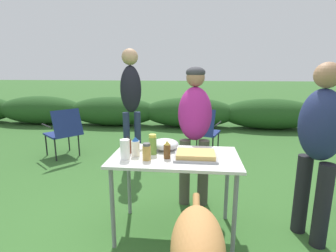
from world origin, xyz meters
The scene contains 17 objects.
ground_plane centered at (0.00, 0.00, 0.00)m, with size 60.00×60.00×0.00m, color #336028.
shrub_hedge centered at (0.00, 4.47, 0.38)m, with size 14.40×0.90×0.75m.
folding_table centered at (0.00, 0.00, 0.66)m, with size 1.10×0.64×0.74m.
food_tray centered at (0.18, -0.05, 0.77)m, with size 0.36×0.27×0.06m.
plate_stack centered at (-0.40, 0.16, 0.75)m, with size 0.22×0.22×0.02m, color white.
mixing_bowl centered at (-0.11, 0.17, 0.79)m, with size 0.26×0.26×0.10m, color silver.
paper_cup_stack centered at (-0.41, -0.13, 0.82)m, with size 0.08×0.08×0.17m, color white.
relish_jar centered at (-0.20, 0.03, 0.83)m, with size 0.07×0.07×0.18m.
bbq_sauce_bottle centered at (-0.42, 0.02, 0.82)m, with size 0.06×0.06×0.16m.
mayo_bottle centered at (-0.34, -0.04, 0.82)m, with size 0.07×0.07×0.17m.
beer_bottle centered at (-0.06, -0.07, 0.81)m, with size 0.06×0.06×0.15m.
spice_jar centered at (-0.22, -0.13, 0.81)m, with size 0.07×0.07×0.14m.
standing_person_with_beanie centered at (0.16, 0.65, 0.93)m, with size 0.38×0.48×1.50m.
standing_person_in_olive_jacket centered at (-0.78, 1.60, 1.10)m, with size 0.37×0.32×1.76m.
standing_person_in_gray_fleece centered at (1.19, 0.04, 0.91)m, with size 0.42×0.48×1.53m.
camp_chair_green_behind_table centered at (0.30, 2.22, 0.47)m, with size 0.62×0.70×0.83m.
camp_chair_near_hedge centered at (-2.02, 1.89, 0.47)m, with size 0.75×0.73×0.83m.
Camera 1 is at (0.17, -2.16, 1.48)m, focal length 28.00 mm.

